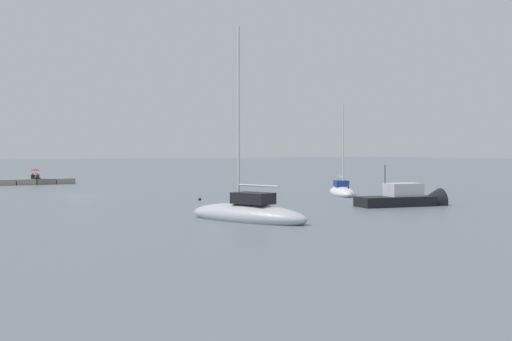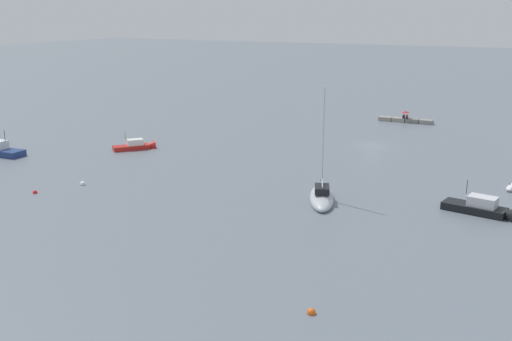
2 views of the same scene
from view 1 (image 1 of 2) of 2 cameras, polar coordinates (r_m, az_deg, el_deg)
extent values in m
plane|color=slate|center=(62.23, -15.13, -2.07)|extent=(500.00, 500.00, 0.00)
cube|color=gray|center=(83.01, -16.49, -0.90)|extent=(2.21, 1.46, 0.68)
cube|color=slate|center=(82.50, -18.06, -0.93)|extent=(2.21, 1.46, 0.68)
cube|color=gray|center=(82.05, -19.64, -0.96)|extent=(2.21, 1.46, 0.68)
cube|color=gray|center=(81.66, -21.24, -0.99)|extent=(2.21, 1.46, 0.68)
cube|color=#1E2333|center=(81.95, -18.63, -0.65)|extent=(0.41, 0.46, 0.16)
cube|color=maroon|center=(82.21, -18.69, -0.52)|extent=(0.43, 0.27, 0.52)
sphere|color=tan|center=(82.20, -18.70, -0.27)|extent=(0.22, 0.22, 0.22)
cube|color=#1E2333|center=(81.82, -19.01, -0.66)|extent=(0.41, 0.46, 0.16)
cube|color=#232328|center=(82.08, -19.07, -0.53)|extent=(0.43, 0.27, 0.52)
sphere|color=tan|center=(82.07, -19.08, -0.28)|extent=(0.22, 0.22, 0.22)
cylinder|color=black|center=(82.14, -18.89, -0.34)|extent=(0.02, 0.02, 1.05)
cone|color=#B21E1E|center=(82.12, -18.89, 0.07)|extent=(1.36, 1.36, 0.24)
sphere|color=black|center=(82.11, -18.89, 0.18)|extent=(0.05, 0.05, 0.05)
ellipsoid|color=silver|center=(59.99, 7.56, -1.94)|extent=(4.73, 6.84, 1.15)
cube|color=navy|center=(60.27, 7.51, -1.13)|extent=(1.87, 2.19, 0.53)
cylinder|color=silver|center=(59.34, 7.68, 2.24)|extent=(0.11, 0.11, 7.59)
cylinder|color=silver|center=(60.54, 7.46, -0.55)|extent=(1.13, 2.13, 0.09)
sphere|color=black|center=(56.93, 8.15, -1.52)|extent=(0.15, 0.15, 0.15)
ellipsoid|color=#ADB2B7|center=(37.96, -0.76, -4.00)|extent=(5.25, 8.65, 1.43)
cube|color=black|center=(37.60, -0.27, -2.46)|extent=(2.18, 2.70, 0.66)
cylinder|color=silver|center=(38.25, -1.54, 4.91)|extent=(0.14, 0.14, 10.39)
cylinder|color=silver|center=(37.32, 0.18, -1.34)|extent=(1.16, 2.76, 0.11)
sphere|color=black|center=(40.43, -4.97, -2.55)|extent=(0.19, 0.19, 0.19)
cube|color=black|center=(48.82, 12.16, -2.81)|extent=(6.11, 3.15, 0.97)
cone|color=black|center=(50.41, 14.98, -2.69)|extent=(2.37, 2.38, 2.05)
cube|color=silver|center=(49.12, 12.86, -1.66)|extent=(2.81, 2.06, 0.97)
cube|color=#283847|center=(49.50, 13.54, -1.58)|extent=(0.39, 1.53, 0.68)
cylinder|color=black|center=(48.24, 11.30, -0.33)|extent=(0.06, 0.06, 1.36)
camera|label=2|loc=(46.44, 90.17, 18.21)|focal=42.28mm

